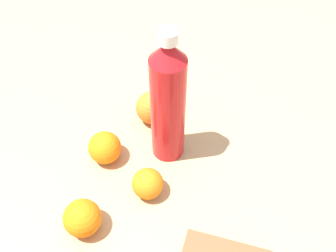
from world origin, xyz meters
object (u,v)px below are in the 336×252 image
object	(u,v)px
orange_1	(82,218)
water_bottle	(168,103)
orange_3	(148,184)
orange_4	(152,108)
orange_0	(105,148)

from	to	relation	value
orange_1	water_bottle	bearing A→B (deg)	157.15
orange_3	water_bottle	bearing A→B (deg)	177.33
orange_1	orange_4	distance (m)	0.30
orange_1	orange_3	world-z (taller)	orange_1
water_bottle	orange_0	size ratio (longest dim) A/B	4.52
water_bottle	orange_3	xyz separation A→B (m)	(0.12, -0.01, -0.12)
water_bottle	orange_4	size ratio (longest dim) A/B	4.18
water_bottle	orange_3	bearing A→B (deg)	109.57
orange_1	orange_3	bearing A→B (deg)	140.68
orange_3	orange_4	bearing A→B (deg)	-163.47
water_bottle	orange_1	bearing A→B (deg)	89.38
orange_3	orange_4	xyz separation A→B (m)	(-0.19, -0.06, 0.01)
orange_0	orange_3	distance (m)	0.13
water_bottle	orange_1	xyz separation A→B (m)	(0.22, -0.09, -0.11)
orange_1	orange_0	bearing A→B (deg)	-170.88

